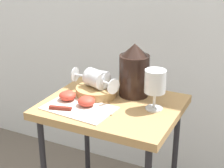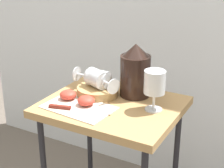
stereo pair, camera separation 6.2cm
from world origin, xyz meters
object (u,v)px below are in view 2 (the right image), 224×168
basket_tray (97,91)px  wine_glass_tipped_near (97,78)px  apple_half_left (68,95)px  apple_half_right (86,101)px  wine_glass_tipped_far (98,79)px  wine_glass_upright (155,84)px  pitcher (135,75)px  knife (70,108)px  table (112,121)px

basket_tray → wine_glass_tipped_near: size_ratio=1.10×
apple_half_left → apple_half_right: size_ratio=1.00×
wine_glass_tipped_near → apple_half_left: bearing=-124.6°
wine_glass_tipped_far → apple_half_right: bearing=-83.4°
wine_glass_tipped_near → apple_half_right: size_ratio=2.29×
basket_tray → wine_glass_upright: (0.25, -0.02, 0.08)m
basket_tray → apple_half_left: apple_half_left is taller
wine_glass_tipped_near → wine_glass_tipped_far: wine_glass_tipped_far is taller
pitcher → knife: pitcher is taller
pitcher → wine_glass_upright: bearing=-37.3°
pitcher → knife: bearing=-121.6°
table → apple_half_left: size_ratio=10.33×
basket_tray → wine_glass_upright: bearing=-4.4°
wine_glass_upright → apple_half_left: 0.35m
basket_tray → wine_glass_tipped_near: 0.05m
apple_half_left → apple_half_right: (0.09, -0.01, 0.00)m
pitcher → knife: size_ratio=0.92×
table → wine_glass_tipped_far: 0.18m
table → wine_glass_upright: bearing=8.1°
wine_glass_tipped_near → apple_half_right: (0.02, -0.12, -0.05)m
pitcher → wine_glass_upright: pitcher is taller
wine_glass_upright → knife: (-0.27, -0.15, -0.09)m
table → apple_half_left: bearing=-161.9°
wine_glass_upright → apple_half_right: 0.27m
wine_glass_tipped_near → knife: size_ratio=0.65×
pitcher → knife: 0.29m
wine_glass_upright → apple_half_right: size_ratio=2.34×
table → knife: 0.19m
basket_tray → wine_glass_upright: wine_glass_upright is taller
wine_glass_upright → wine_glass_tipped_near: size_ratio=1.02×
basket_tray → knife: 0.17m
table → basket_tray: size_ratio=4.09×
pitcher → wine_glass_upright: 0.15m
apple_half_left → apple_half_right: bearing=-8.0°
pitcher → wine_glass_tipped_near: 0.15m
wine_glass_tipped_far → apple_half_left: (-0.08, -0.10, -0.05)m
table → wine_glass_tipped_near: 0.18m
basket_tray → wine_glass_tipped_far: (0.00, -0.00, 0.05)m
table → knife: (-0.10, -0.13, 0.09)m
apple_half_right → knife: (-0.03, -0.06, -0.01)m
wine_glass_tipped_near → pitcher: bearing=24.4°
apple_half_left → table: bearing=18.1°
wine_glass_tipped_far → apple_half_right: wine_glass_tipped_far is taller
basket_tray → wine_glass_tipped_far: wine_glass_tipped_far is taller
table → wine_glass_upright: size_ratio=4.41×
pitcher → wine_glass_tipped_far: bearing=-151.6°
pitcher → wine_glass_tipped_near: bearing=-155.6°
knife → table: bearing=51.0°
basket_tray → wine_glass_tipped_near: bearing=121.1°
wine_glass_tipped_near → apple_half_left: wine_glass_tipped_near is taller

